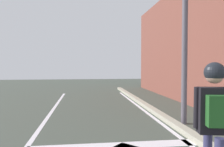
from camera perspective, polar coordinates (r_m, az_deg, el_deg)
stop_bar at (r=4.88m, az=0.29°, el=-18.10°), size 3.55×0.40×0.01m
skater at (r=2.95m, az=24.83°, el=-9.15°), size 0.45×0.62×1.65m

